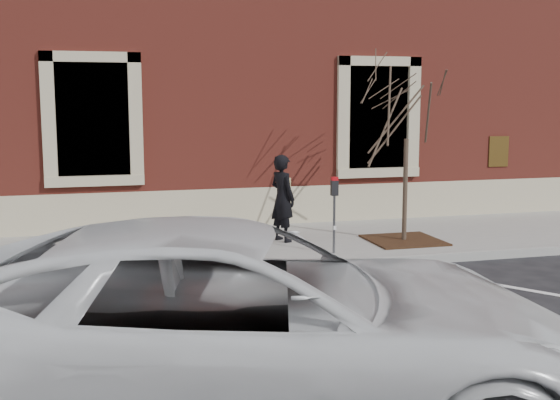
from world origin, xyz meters
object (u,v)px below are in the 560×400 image
object	(u,v)px
man	(283,198)
sapling	(407,110)
parking_meter	(334,200)
white_truck	(240,326)

from	to	relation	value
man	sapling	world-z (taller)	sapling
parking_meter	white_truck	size ratio (longest dim) A/B	0.21
parking_meter	sapling	bearing A→B (deg)	8.57
man	sapling	size ratio (longest dim) A/B	0.47
sapling	man	bearing A→B (deg)	164.45
parking_meter	man	bearing A→B (deg)	101.69
sapling	parking_meter	bearing A→B (deg)	-158.46
sapling	white_truck	world-z (taller)	sapling
parking_meter	sapling	world-z (taller)	sapling
parking_meter	white_truck	bearing A→B (deg)	-129.90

